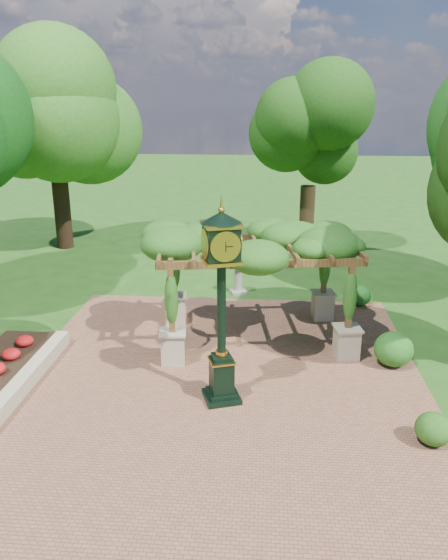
{
  "coord_description": "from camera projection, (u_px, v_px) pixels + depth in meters",
  "views": [
    {
      "loc": [
        1.07,
        -10.7,
        6.57
      ],
      "look_at": [
        0.0,
        2.5,
        2.2
      ],
      "focal_mm": 35.0,
      "sensor_mm": 36.0,
      "label": 1
    }
  ],
  "objects": [
    {
      "name": "sundial",
      "position": [
        238.0,
        281.0,
        19.46
      ],
      "size": [
        0.7,
        0.7,
        0.98
      ],
      "rotation": [
        0.0,
        0.0,
        0.36
      ],
      "color": "#98988F",
      "rests_on": "ground"
    },
    {
      "name": "pedestal_clock",
      "position": [
        221.0,
        291.0,
        11.72
      ],
      "size": [
        1.11,
        1.11,
        4.45
      ],
      "rotation": [
        0.0,
        0.0,
        0.33
      ],
      "color": "black",
      "rests_on": "brick_plaza"
    },
    {
      "name": "pergola",
      "position": [
        256.0,
        247.0,
        14.91
      ],
      "size": [
        5.74,
        4.04,
        3.35
      ],
      "rotation": [
        0.0,
        0.0,
        0.14
      ],
      "color": "tan",
      "rests_on": "brick_plaza"
    },
    {
      "name": "shrub_front",
      "position": [
        434.0,
        429.0,
        10.81
      ],
      "size": [
        0.79,
        0.79,
        0.67
      ],
      "primitive_type": "ellipsoid",
      "rotation": [
        0.0,
        0.0,
        0.07
      ],
      "color": "#255217",
      "rests_on": "brick_plaza"
    },
    {
      "name": "ground",
      "position": [
        215.0,
        407.0,
        12.27
      ],
      "size": [
        120.0,
        120.0,
        0.0
      ],
      "primitive_type": "plane",
      "color": "#1E4714",
      "rests_on": "ground"
    },
    {
      "name": "shrub_mid",
      "position": [
        394.0,
        349.0,
        14.01
      ],
      "size": [
        1.25,
        1.25,
        0.9
      ],
      "primitive_type": "ellipsoid",
      "rotation": [
        0.0,
        0.0,
        -0.3
      ],
      "color": "#215A19",
      "rests_on": "brick_plaza"
    },
    {
      "name": "shrub_back",
      "position": [
        360.0,
        295.0,
        18.21
      ],
      "size": [
        0.91,
        0.91,
        0.68
      ],
      "primitive_type": "ellipsoid",
      "rotation": [
        0.0,
        0.0,
        -0.25
      ],
      "color": "#23681E",
      "rests_on": "brick_plaza"
    },
    {
      "name": "tree_west_far",
      "position": [
        53.0,
        114.0,
        23.78
      ],
      "size": [
        4.98,
        4.98,
        8.77
      ],
      "color": "black",
      "rests_on": "ground"
    },
    {
      "name": "brick_plaza",
      "position": [
        219.0,
        385.0,
        13.21
      ],
      "size": [
        10.0,
        12.0,
        0.04
      ],
      "primitive_type": "cube",
      "color": "brown",
      "rests_on": "ground"
    },
    {
      "name": "tree_north",
      "position": [
        311.0,
        132.0,
        23.33
      ],
      "size": [
        3.65,
        3.65,
        7.71
      ],
      "color": "#352615",
      "rests_on": "ground"
    },
    {
      "name": "border_wall",
      "position": [
        26.0,
        381.0,
        13.03
      ],
      "size": [
        0.35,
        5.0,
        0.4
      ],
      "primitive_type": "cube",
      "color": "#C6B793",
      "rests_on": "ground"
    }
  ]
}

